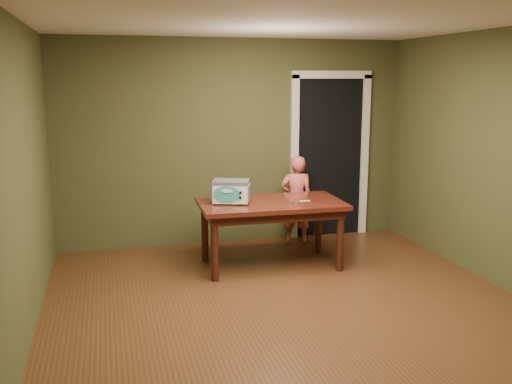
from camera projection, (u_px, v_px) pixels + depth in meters
floor at (296, 315)px, 5.16m from camera, size 5.00×5.00×0.00m
room_shell at (298, 126)px, 4.82m from camera, size 4.52×5.02×2.61m
doorway at (321, 155)px, 7.91m from camera, size 1.10×0.66×2.25m
dining_table at (271, 210)px, 6.40m from camera, size 1.62×0.93×0.75m
toy_oven at (231, 191)px, 6.27m from camera, size 0.47×0.38×0.26m
baking_pan at (296, 202)px, 6.29m from camera, size 0.10×0.10×0.02m
spatula at (302, 201)px, 6.38m from camera, size 0.18×0.03×0.01m
child at (296, 200)px, 7.31m from camera, size 0.47×0.36×1.15m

